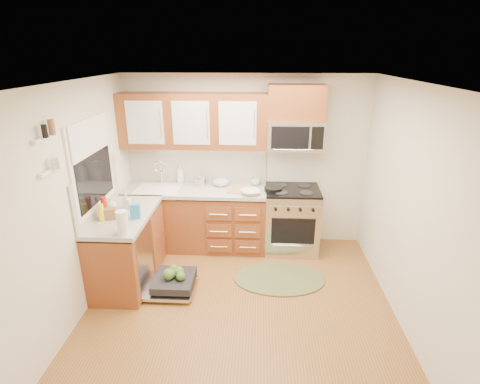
# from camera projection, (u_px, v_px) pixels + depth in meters

# --- Properties ---
(floor) EXTENTS (3.50, 3.50, 0.00)m
(floor) POSITION_uv_depth(u_px,v_px,m) (240.00, 308.00, 4.31)
(floor) COLOR brown
(floor) RESTS_ON ground
(ceiling) EXTENTS (3.50, 3.50, 0.00)m
(ceiling) POSITION_uv_depth(u_px,v_px,m) (239.00, 83.00, 3.43)
(ceiling) COLOR white
(ceiling) RESTS_ON ground
(wall_back) EXTENTS (3.50, 0.04, 2.50)m
(wall_back) POSITION_uv_depth(u_px,v_px,m) (246.00, 162.00, 5.51)
(wall_back) COLOR beige
(wall_back) RESTS_ON ground
(wall_front) EXTENTS (3.50, 0.04, 2.50)m
(wall_front) POSITION_uv_depth(u_px,v_px,m) (224.00, 323.00, 2.24)
(wall_front) COLOR beige
(wall_front) RESTS_ON ground
(wall_left) EXTENTS (0.04, 3.50, 2.50)m
(wall_left) POSITION_uv_depth(u_px,v_px,m) (75.00, 205.00, 3.96)
(wall_left) COLOR beige
(wall_left) RESTS_ON ground
(wall_right) EXTENTS (0.04, 3.50, 2.50)m
(wall_right) POSITION_uv_depth(u_px,v_px,m) (412.00, 212.00, 3.79)
(wall_right) COLOR beige
(wall_right) RESTS_ON ground
(base_cabinet_back) EXTENTS (2.05, 0.60, 0.85)m
(base_cabinet_back) POSITION_uv_depth(u_px,v_px,m) (196.00, 220.00, 5.56)
(base_cabinet_back) COLOR brown
(base_cabinet_back) RESTS_ON ground
(base_cabinet_left) EXTENTS (0.60, 1.25, 0.85)m
(base_cabinet_left) POSITION_uv_depth(u_px,v_px,m) (127.00, 250.00, 4.73)
(base_cabinet_left) COLOR brown
(base_cabinet_left) RESTS_ON ground
(countertop_back) EXTENTS (2.07, 0.64, 0.05)m
(countertop_back) POSITION_uv_depth(u_px,v_px,m) (195.00, 190.00, 5.38)
(countertop_back) COLOR #A5A197
(countertop_back) RESTS_ON base_cabinet_back
(countertop_left) EXTENTS (0.64, 1.27, 0.05)m
(countertop_left) POSITION_uv_depth(u_px,v_px,m) (124.00, 215.00, 4.56)
(countertop_left) COLOR #A5A197
(countertop_left) RESTS_ON base_cabinet_left
(backsplash_back) EXTENTS (2.05, 0.02, 0.57)m
(backsplash_back) POSITION_uv_depth(u_px,v_px,m) (197.00, 164.00, 5.55)
(backsplash_back) COLOR #B1AC9F
(backsplash_back) RESTS_ON ground
(backsplash_left) EXTENTS (0.02, 1.25, 0.57)m
(backsplash_left) POSITION_uv_depth(u_px,v_px,m) (97.00, 191.00, 4.46)
(backsplash_left) COLOR #B1AC9F
(backsplash_left) RESTS_ON ground
(upper_cabinets) EXTENTS (2.05, 0.35, 0.75)m
(upper_cabinets) POSITION_uv_depth(u_px,v_px,m) (193.00, 121.00, 5.16)
(upper_cabinets) COLOR brown
(upper_cabinets) RESTS_ON ground
(cabinet_over_mw) EXTENTS (0.76, 0.35, 0.47)m
(cabinet_over_mw) POSITION_uv_depth(u_px,v_px,m) (296.00, 102.00, 5.00)
(cabinet_over_mw) COLOR brown
(cabinet_over_mw) RESTS_ON ground
(range) EXTENTS (0.76, 0.64, 0.95)m
(range) POSITION_uv_depth(u_px,v_px,m) (291.00, 220.00, 5.45)
(range) COLOR silver
(range) RESTS_ON ground
(microwave) EXTENTS (0.76, 0.38, 0.40)m
(microwave) POSITION_uv_depth(u_px,v_px,m) (295.00, 135.00, 5.13)
(microwave) COLOR silver
(microwave) RESTS_ON ground
(sink) EXTENTS (0.62, 0.50, 0.26)m
(sink) POSITION_uv_depth(u_px,v_px,m) (159.00, 197.00, 5.42)
(sink) COLOR white
(sink) RESTS_ON ground
(dishwasher) EXTENTS (0.70, 0.60, 0.20)m
(dishwasher) POSITION_uv_depth(u_px,v_px,m) (171.00, 283.00, 4.60)
(dishwasher) COLOR silver
(dishwasher) RESTS_ON ground
(window) EXTENTS (0.03, 1.05, 1.05)m
(window) POSITION_uv_depth(u_px,v_px,m) (92.00, 164.00, 4.32)
(window) COLOR white
(window) RESTS_ON ground
(window_blind) EXTENTS (0.02, 0.96, 0.40)m
(window_blind) POSITION_uv_depth(u_px,v_px,m) (90.00, 136.00, 4.20)
(window_blind) COLOR white
(window_blind) RESTS_ON ground
(shelf_upper) EXTENTS (0.04, 0.40, 0.03)m
(shelf_upper) POSITION_uv_depth(u_px,v_px,m) (46.00, 138.00, 3.35)
(shelf_upper) COLOR white
(shelf_upper) RESTS_ON ground
(shelf_lower) EXTENTS (0.04, 0.40, 0.03)m
(shelf_lower) POSITION_uv_depth(u_px,v_px,m) (52.00, 170.00, 3.46)
(shelf_lower) COLOR white
(shelf_lower) RESTS_ON ground
(rug) EXTENTS (1.38, 1.17, 0.02)m
(rug) POSITION_uv_depth(u_px,v_px,m) (279.00, 279.00, 4.85)
(rug) COLOR #535F36
(rug) RESTS_ON ground
(skillet) EXTENTS (0.29, 0.29, 0.05)m
(skillet) POSITION_uv_depth(u_px,v_px,m) (273.00, 189.00, 5.23)
(skillet) COLOR black
(skillet) RESTS_ON range
(stock_pot) EXTENTS (0.19, 0.19, 0.11)m
(stock_pot) POSITION_uv_depth(u_px,v_px,m) (200.00, 182.00, 5.50)
(stock_pot) COLOR silver
(stock_pot) RESTS_ON countertop_back
(cutting_board) EXTENTS (0.29, 0.22, 0.02)m
(cutting_board) POSITION_uv_depth(u_px,v_px,m) (237.00, 191.00, 5.24)
(cutting_board) COLOR tan
(cutting_board) RESTS_ON countertop_back
(canister) EXTENTS (0.14, 0.14, 0.17)m
(canister) POSITION_uv_depth(u_px,v_px,m) (202.00, 180.00, 5.47)
(canister) COLOR silver
(canister) RESTS_ON countertop_back
(paper_towel_roll) EXTENTS (0.13, 0.13, 0.27)m
(paper_towel_roll) POSITION_uv_depth(u_px,v_px,m) (122.00, 223.00, 3.98)
(paper_towel_roll) COLOR white
(paper_towel_roll) RESTS_ON countertop_left
(mustard_bottle) EXTENTS (0.08, 0.08, 0.21)m
(mustard_bottle) POSITION_uv_depth(u_px,v_px,m) (101.00, 213.00, 4.32)
(mustard_bottle) COLOR yellow
(mustard_bottle) RESTS_ON countertop_left
(red_bottle) EXTENTS (0.08, 0.08, 0.25)m
(red_bottle) POSITION_uv_depth(u_px,v_px,m) (105.00, 207.00, 4.41)
(red_bottle) COLOR red
(red_bottle) RESTS_ON countertop_left
(wooden_box) EXTENTS (0.15, 0.13, 0.13)m
(wooden_box) POSITION_uv_depth(u_px,v_px,m) (110.00, 214.00, 4.38)
(wooden_box) COLOR brown
(wooden_box) RESTS_ON countertop_left
(blue_carton) EXTENTS (0.12, 0.08, 0.18)m
(blue_carton) POSITION_uv_depth(u_px,v_px,m) (135.00, 211.00, 4.39)
(blue_carton) COLOR teal
(blue_carton) RESTS_ON countertop_left
(bowl_a) EXTENTS (0.31, 0.31, 0.06)m
(bowl_a) POSITION_uv_depth(u_px,v_px,m) (250.00, 192.00, 5.14)
(bowl_a) COLOR #999999
(bowl_a) RESTS_ON countertop_back
(bowl_b) EXTENTS (0.24, 0.24, 0.08)m
(bowl_b) POSITION_uv_depth(u_px,v_px,m) (221.00, 183.00, 5.49)
(bowl_b) COLOR #999999
(bowl_b) RESTS_ON countertop_back
(cup) EXTENTS (0.17, 0.17, 0.10)m
(cup) POSITION_uv_depth(u_px,v_px,m) (256.00, 182.00, 5.51)
(cup) COLOR #999999
(cup) RESTS_ON countertop_back
(soap_bottle_a) EXTENTS (0.12, 0.13, 0.29)m
(soap_bottle_a) POSITION_uv_depth(u_px,v_px,m) (180.00, 174.00, 5.55)
(soap_bottle_a) COLOR #999999
(soap_bottle_a) RESTS_ON countertop_back
(soap_bottle_b) EXTENTS (0.09, 0.09, 0.20)m
(soap_bottle_b) POSITION_uv_depth(u_px,v_px,m) (127.00, 201.00, 4.66)
(soap_bottle_b) COLOR #999999
(soap_bottle_b) RESTS_ON countertop_left
(soap_bottle_c) EXTENTS (0.16, 0.16, 0.18)m
(soap_bottle_c) POSITION_uv_depth(u_px,v_px,m) (111.00, 204.00, 4.60)
(soap_bottle_c) COLOR #999999
(soap_bottle_c) RESTS_ON countertop_left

